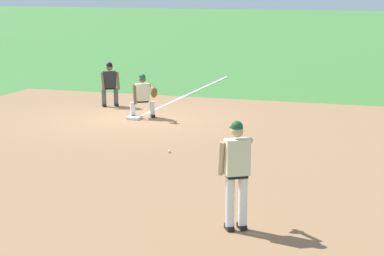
% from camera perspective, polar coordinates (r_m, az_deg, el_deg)
% --- Properties ---
extents(ground_plane, '(160.00, 160.00, 0.00)m').
position_cam_1_polar(ground_plane, '(22.41, -4.41, 0.66)').
color(ground_plane, '#3D7533').
extents(infield_dirt_patch, '(18.00, 18.00, 0.01)m').
position_cam_1_polar(infield_dirt_patch, '(17.44, -1.62, -2.37)').
color(infield_dirt_patch, '#936B47').
rests_on(infield_dirt_patch, ground).
extents(foul_line_stripe, '(10.35, 0.10, 0.00)m').
position_cam_1_polar(foul_line_stripe, '(27.19, -0.25, 2.60)').
color(foul_line_stripe, white).
rests_on(foul_line_stripe, ground).
extents(first_base_bag, '(0.38, 0.38, 0.09)m').
position_cam_1_polar(first_base_bag, '(22.40, -4.41, 0.78)').
color(first_base_bag, white).
rests_on(first_base_bag, ground).
extents(baseball, '(0.07, 0.07, 0.07)m').
position_cam_1_polar(baseball, '(18.04, -1.75, -1.80)').
color(baseball, white).
rests_on(baseball, ground).
extents(pitcher, '(0.84, 0.57, 1.86)m').
position_cam_1_polar(pitcher, '(12.37, 3.45, -3.09)').
color(pitcher, black).
rests_on(pitcher, ground).
extents(first_baseman, '(0.82, 1.03, 1.34)m').
position_cam_1_polar(first_baseman, '(22.48, -3.72, 2.60)').
color(first_baseman, black).
rests_on(first_baseman, ground).
extents(umpire, '(0.64, 0.68, 1.46)m').
position_cam_1_polar(umpire, '(24.65, -6.29, 3.47)').
color(umpire, black).
rests_on(umpire, ground).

